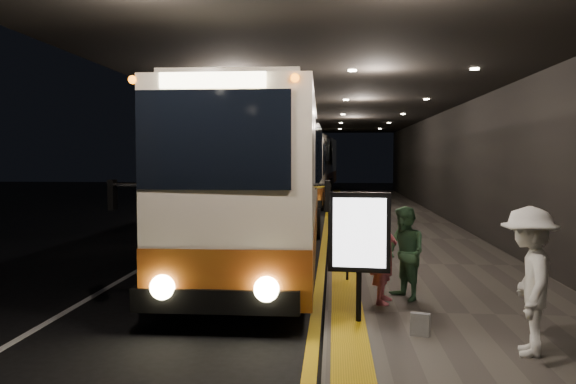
{
  "coord_description": "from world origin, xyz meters",
  "views": [
    {
      "loc": [
        2.63,
        -11.91,
        2.56
      ],
      "look_at": [
        1.48,
        2.07,
        1.7
      ],
      "focal_mm": 35.0,
      "sensor_mm": 36.0,
      "label": 1
    }
  ],
  "objects_px": {
    "coach_main": "(265,189)",
    "info_sign": "(359,235)",
    "stanchion_post": "(347,251)",
    "coach_second": "(303,174)",
    "bag_polka": "(420,324)",
    "passenger_boarding": "(384,249)",
    "passenger_waiting_white": "(529,281)",
    "coach_third": "(315,165)",
    "passenger_waiting_green": "(405,253)"
  },
  "relations": [
    {
      "from": "passenger_waiting_white",
      "to": "bag_polka",
      "type": "distance_m",
      "value": 1.54
    },
    {
      "from": "info_sign",
      "to": "stanchion_post",
      "type": "height_order",
      "value": "info_sign"
    },
    {
      "from": "coach_main",
      "to": "bag_polka",
      "type": "height_order",
      "value": "coach_main"
    },
    {
      "from": "coach_second",
      "to": "passenger_boarding",
      "type": "height_order",
      "value": "coach_second"
    },
    {
      "from": "coach_main",
      "to": "passenger_waiting_white",
      "type": "distance_m",
      "value": 7.75
    },
    {
      "from": "stanchion_post",
      "to": "passenger_waiting_green",
      "type": "bearing_deg",
      "value": -56.79
    },
    {
      "from": "coach_main",
      "to": "coach_third",
      "type": "height_order",
      "value": "coach_third"
    },
    {
      "from": "coach_third",
      "to": "passenger_boarding",
      "type": "distance_m",
      "value": 35.38
    },
    {
      "from": "coach_second",
      "to": "info_sign",
      "type": "relative_size",
      "value": 5.85
    },
    {
      "from": "coach_main",
      "to": "stanchion_post",
      "type": "bearing_deg",
      "value": -54.66
    },
    {
      "from": "passenger_boarding",
      "to": "bag_polka",
      "type": "xyz_separation_m",
      "value": [
        0.34,
        -1.72,
        -0.75
      ]
    },
    {
      "from": "coach_second",
      "to": "info_sign",
      "type": "xyz_separation_m",
      "value": [
        2.01,
        -22.03,
        -0.24
      ]
    },
    {
      "from": "stanchion_post",
      "to": "passenger_waiting_white",
      "type": "bearing_deg",
      "value": -62.0
    },
    {
      "from": "coach_second",
      "to": "bag_polka",
      "type": "distance_m",
      "value": 22.82
    },
    {
      "from": "bag_polka",
      "to": "coach_main",
      "type": "bearing_deg",
      "value": 115.43
    },
    {
      "from": "info_sign",
      "to": "stanchion_post",
      "type": "distance_m",
      "value": 2.88
    },
    {
      "from": "coach_main",
      "to": "info_sign",
      "type": "bearing_deg",
      "value": -70.64
    },
    {
      "from": "passenger_waiting_white",
      "to": "bag_polka",
      "type": "bearing_deg",
      "value": -102.9
    },
    {
      "from": "passenger_waiting_white",
      "to": "stanchion_post",
      "type": "distance_m",
      "value": 4.51
    },
    {
      "from": "passenger_boarding",
      "to": "info_sign",
      "type": "relative_size",
      "value": 0.94
    },
    {
      "from": "coach_main",
      "to": "info_sign",
      "type": "height_order",
      "value": "coach_main"
    },
    {
      "from": "coach_second",
      "to": "passenger_boarding",
      "type": "bearing_deg",
      "value": -82.83
    },
    {
      "from": "bag_polka",
      "to": "coach_third",
      "type": "bearing_deg",
      "value": 94.12
    },
    {
      "from": "passenger_boarding",
      "to": "bag_polka",
      "type": "relative_size",
      "value": 5.79
    },
    {
      "from": "coach_second",
      "to": "passenger_waiting_white",
      "type": "relative_size",
      "value": 6.14
    },
    {
      "from": "coach_third",
      "to": "bag_polka",
      "type": "xyz_separation_m",
      "value": [
        2.66,
        -37.02,
        -1.66
      ]
    },
    {
      "from": "passenger_boarding",
      "to": "bag_polka",
      "type": "bearing_deg",
      "value": -157.97
    },
    {
      "from": "passenger_waiting_green",
      "to": "info_sign",
      "type": "relative_size",
      "value": 0.83
    },
    {
      "from": "coach_main",
      "to": "bag_polka",
      "type": "distance_m",
      "value": 6.78
    },
    {
      "from": "coach_second",
      "to": "bag_polka",
      "type": "height_order",
      "value": "coach_second"
    },
    {
      "from": "passenger_boarding",
      "to": "stanchion_post",
      "type": "relative_size",
      "value": 1.57
    },
    {
      "from": "coach_main",
      "to": "bag_polka",
      "type": "bearing_deg",
      "value": -65.89
    },
    {
      "from": "passenger_waiting_green",
      "to": "coach_third",
      "type": "bearing_deg",
      "value": 157.99
    },
    {
      "from": "coach_main",
      "to": "bag_polka",
      "type": "relative_size",
      "value": 38.79
    },
    {
      "from": "passenger_waiting_green",
      "to": "passenger_waiting_white",
      "type": "bearing_deg",
      "value": -1.57
    },
    {
      "from": "passenger_boarding",
      "to": "passenger_waiting_green",
      "type": "xyz_separation_m",
      "value": [
        0.37,
        0.22,
        -0.11
      ]
    },
    {
      "from": "passenger_boarding",
      "to": "stanchion_post",
      "type": "bearing_deg",
      "value": 29.56
    },
    {
      "from": "coach_main",
      "to": "bag_polka",
      "type": "xyz_separation_m",
      "value": [
        2.84,
        -5.97,
        -1.49
      ]
    },
    {
      "from": "coach_main",
      "to": "passenger_boarding",
      "type": "height_order",
      "value": "coach_main"
    },
    {
      "from": "coach_third",
      "to": "passenger_waiting_white",
      "type": "height_order",
      "value": "coach_third"
    },
    {
      "from": "coach_second",
      "to": "coach_third",
      "type": "relative_size",
      "value": 0.85
    },
    {
      "from": "coach_second",
      "to": "passenger_waiting_white",
      "type": "bearing_deg",
      "value": -79.75
    },
    {
      "from": "stanchion_post",
      "to": "coach_second",
      "type": "bearing_deg",
      "value": 95.66
    },
    {
      "from": "bag_polka",
      "to": "passenger_waiting_white",
      "type": "bearing_deg",
      "value": -26.39
    },
    {
      "from": "info_sign",
      "to": "stanchion_post",
      "type": "relative_size",
      "value": 1.66
    },
    {
      "from": "coach_third",
      "to": "passenger_boarding",
      "type": "xyz_separation_m",
      "value": [
        2.32,
        -35.29,
        -0.91
      ]
    },
    {
      "from": "info_sign",
      "to": "stanchion_post",
      "type": "bearing_deg",
      "value": 96.96
    },
    {
      "from": "passenger_waiting_white",
      "to": "bag_polka",
      "type": "xyz_separation_m",
      "value": [
        -1.21,
        0.6,
        -0.75
      ]
    },
    {
      "from": "coach_main",
      "to": "stanchion_post",
      "type": "relative_size",
      "value": 10.51
    },
    {
      "from": "info_sign",
      "to": "passenger_waiting_green",
      "type": "bearing_deg",
      "value": 63.51
    }
  ]
}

